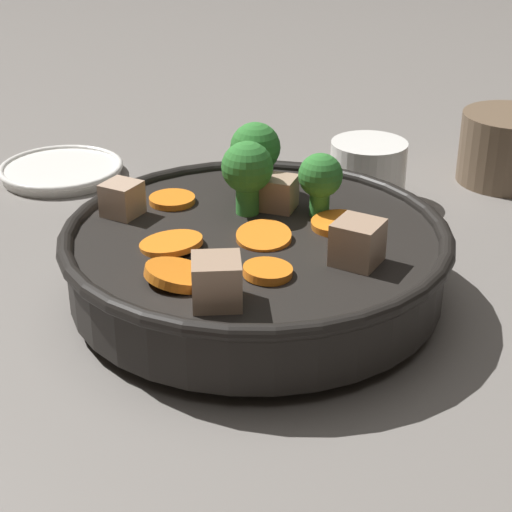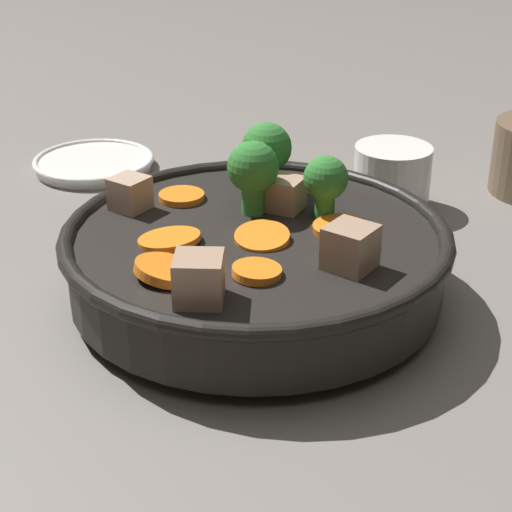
# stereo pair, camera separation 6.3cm
# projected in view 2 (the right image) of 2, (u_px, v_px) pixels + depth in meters

# --- Properties ---
(ground_plane) EXTENTS (3.00, 3.00, 0.00)m
(ground_plane) POSITION_uv_depth(u_px,v_px,m) (256.00, 300.00, 0.65)
(ground_plane) COLOR slate
(stirfry_bowl) EXTENTS (0.29, 0.29, 0.11)m
(stirfry_bowl) POSITION_uv_depth(u_px,v_px,m) (256.00, 252.00, 0.63)
(stirfry_bowl) COLOR black
(stirfry_bowl) RESTS_ON ground_plane
(side_saucer) EXTENTS (0.13, 0.13, 0.01)m
(side_saucer) POSITION_uv_depth(u_px,v_px,m) (94.00, 163.00, 0.90)
(side_saucer) COLOR white
(side_saucer) RESTS_ON ground_plane
(tea_cup) EXTENTS (0.07, 0.07, 0.06)m
(tea_cup) POSITION_uv_depth(u_px,v_px,m) (392.00, 176.00, 0.80)
(tea_cup) COLOR white
(tea_cup) RESTS_ON ground_plane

